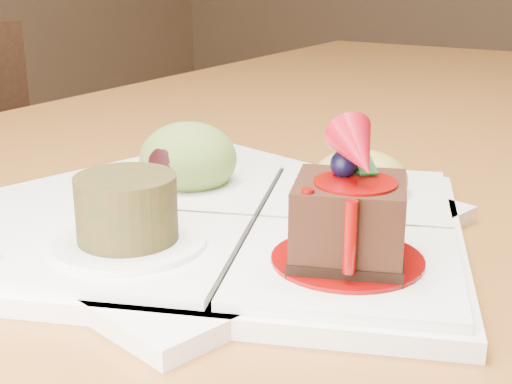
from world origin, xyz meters
The scene contains 3 objects.
dining_table centered at (0.00, 0.00, 0.68)m, with size 1.00×1.80×0.75m.
sampler_plate centered at (0.01, -0.31, 0.77)m, with size 0.36×0.36×0.11m.
second_plate centered at (-0.04, -0.30, 0.76)m, with size 0.29×0.29×0.01m, color white.
Camera 1 is at (0.25, -0.70, 0.94)m, focal length 50.00 mm.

